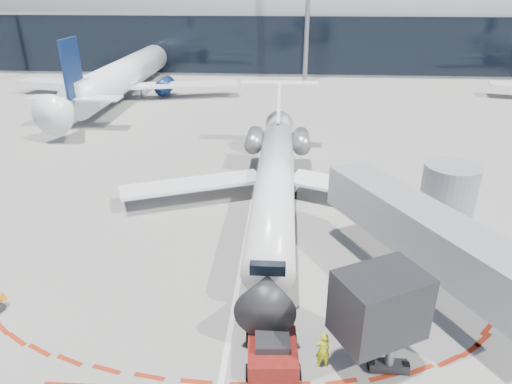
{
  "coord_description": "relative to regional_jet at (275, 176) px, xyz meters",
  "views": [
    {
      "loc": [
        2.28,
        -24.08,
        14.5
      ],
      "look_at": [
        0.48,
        2.54,
        2.14
      ],
      "focal_mm": 32.0,
      "sensor_mm": 36.0,
      "label": 1
    }
  ],
  "objects": [
    {
      "name": "ramp_worker",
      "position": [
        2.4,
        -14.71,
        -1.41
      ],
      "size": [
        0.72,
        0.57,
        1.72
      ],
      "primitive_type": "imported",
      "rotation": [
        0.0,
        0.0,
        3.42
      ],
      "color": "#E9FF1A",
      "rests_on": "ground"
    },
    {
      "name": "safety_cone_left",
      "position": [
        -13.26,
        -11.42,
        -2.02
      ],
      "size": [
        0.37,
        0.37,
        0.51
      ],
      "primitive_type": "cone",
      "color": "orange",
      "rests_on": "ground"
    },
    {
      "name": "jet_bridge",
      "position": [
        8.14,
        -7.93,
        0.74
      ],
      "size": [
        10.03,
        15.2,
        4.9
      ],
      "color": "gray",
      "rests_on": "ground"
    },
    {
      "name": "ground",
      "position": [
        -1.65,
        -4.91,
        -2.27
      ],
      "size": [
        260.0,
        260.0,
        0.0
      ],
      "primitive_type": "plane",
      "color": "slate",
      "rests_on": "ground"
    },
    {
      "name": "pushback_tug",
      "position": [
        0.31,
        -14.4,
        -1.68
      ],
      "size": [
        2.41,
        5.2,
        1.33
      ],
      "rotation": [
        0.0,
        0.0,
        0.08
      ],
      "color": "#590D0C",
      "rests_on": "ground"
    },
    {
      "name": "terminal_building",
      "position": [
        -1.65,
        60.06,
        6.25
      ],
      "size": [
        150.0,
        24.15,
        24.0
      ],
      "color": "gray",
      "rests_on": "ground"
    },
    {
      "name": "regional_jet",
      "position": [
        0.0,
        0.0,
        0.0
      ],
      "size": [
        22.03,
        27.17,
        6.8
      ],
      "color": "white",
      "rests_on": "ground"
    },
    {
      "name": "bg_airliner_0",
      "position": [
        -21.45,
        32.79,
        3.57
      ],
      "size": [
        36.12,
        38.24,
        11.68
      ],
      "primitive_type": null,
      "color": "white",
      "rests_on": "ground"
    },
    {
      "name": "apron_centerline",
      "position": [
        -1.65,
        -2.91,
        -2.27
      ],
      "size": [
        0.25,
        40.0,
        0.01
      ],
      "primitive_type": "cube",
      "color": "silver",
      "rests_on": "ground"
    }
  ]
}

